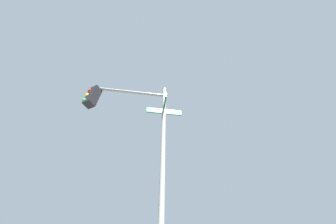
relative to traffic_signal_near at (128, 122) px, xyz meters
The scene contains 1 object.
traffic_signal_near is the anchor object (origin of this frame).
Camera 1 is at (-8.23, -3.42, 0.94)m, focal length 18.46 mm.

